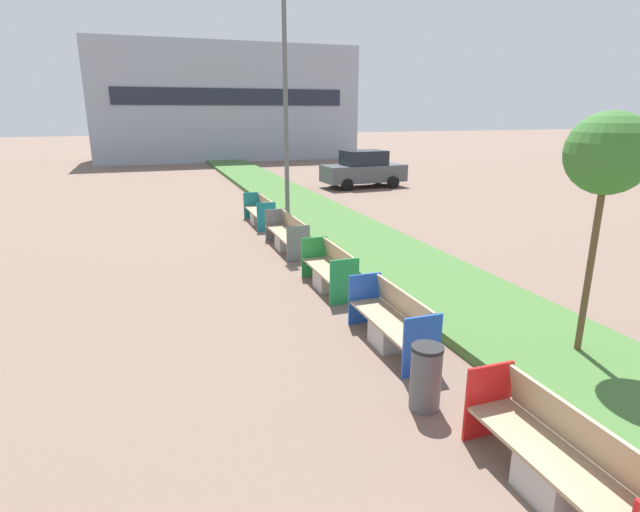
{
  "coord_description": "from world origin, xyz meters",
  "views": [
    {
      "loc": [
        -2.66,
        0.49,
        3.74
      ],
      "look_at": [
        0.9,
        10.73,
        0.6
      ],
      "focal_mm": 28.0,
      "sensor_mm": 36.0,
      "label": 1
    }
  ],
  "objects_px": {
    "parked_car_distant": "(363,169)",
    "bench_teal_frame": "(260,213)",
    "litter_bin": "(426,377)",
    "bench_green_frame": "(330,273)",
    "bench_red_frame": "(557,465)",
    "street_lamp_post": "(285,93)",
    "bench_blue_frame": "(392,325)",
    "bench_grey_frame": "(287,236)",
    "sapling_tree_near": "(608,155)"
  },
  "relations": [
    {
      "from": "sapling_tree_near",
      "to": "parked_car_distant",
      "type": "bearing_deg",
      "value": 76.33
    },
    {
      "from": "bench_grey_frame",
      "to": "sapling_tree_near",
      "type": "distance_m",
      "value": 8.64
    },
    {
      "from": "litter_bin",
      "to": "parked_car_distant",
      "type": "distance_m",
      "value": 19.98
    },
    {
      "from": "litter_bin",
      "to": "street_lamp_post",
      "type": "relative_size",
      "value": 0.11
    },
    {
      "from": "bench_blue_frame",
      "to": "sapling_tree_near",
      "type": "bearing_deg",
      "value": -28.79
    },
    {
      "from": "bench_grey_frame",
      "to": "bench_teal_frame",
      "type": "height_order",
      "value": "same"
    },
    {
      "from": "street_lamp_post",
      "to": "parked_car_distant",
      "type": "xyz_separation_m",
      "value": [
        6.34,
        8.25,
        -3.37
      ]
    },
    {
      "from": "bench_red_frame",
      "to": "bench_grey_frame",
      "type": "bearing_deg",
      "value": 89.98
    },
    {
      "from": "street_lamp_post",
      "to": "parked_car_distant",
      "type": "bearing_deg",
      "value": 52.49
    },
    {
      "from": "bench_grey_frame",
      "to": "litter_bin",
      "type": "relative_size",
      "value": 2.77
    },
    {
      "from": "bench_red_frame",
      "to": "bench_green_frame",
      "type": "xyz_separation_m",
      "value": [
        -0.0,
        6.53,
        -0.01
      ]
    },
    {
      "from": "bench_red_frame",
      "to": "bench_teal_frame",
      "type": "xyz_separation_m",
      "value": [
        0.0,
        13.47,
        0.0
      ]
    },
    {
      "from": "street_lamp_post",
      "to": "sapling_tree_near",
      "type": "height_order",
      "value": "street_lamp_post"
    },
    {
      "from": "bench_grey_frame",
      "to": "parked_car_distant",
      "type": "distance_m",
      "value": 12.51
    },
    {
      "from": "litter_bin",
      "to": "bench_teal_frame",
      "type": "bearing_deg",
      "value": 87.91
    },
    {
      "from": "bench_blue_frame",
      "to": "parked_car_distant",
      "type": "distance_m",
      "value": 18.18
    },
    {
      "from": "bench_green_frame",
      "to": "sapling_tree_near",
      "type": "relative_size",
      "value": 0.51
    },
    {
      "from": "bench_green_frame",
      "to": "bench_grey_frame",
      "type": "bearing_deg",
      "value": 89.9
    },
    {
      "from": "bench_green_frame",
      "to": "bench_teal_frame",
      "type": "bearing_deg",
      "value": 89.96
    },
    {
      "from": "litter_bin",
      "to": "bench_grey_frame",
      "type": "bearing_deg",
      "value": 87.01
    },
    {
      "from": "bench_teal_frame",
      "to": "bench_red_frame",
      "type": "bearing_deg",
      "value": -90.01
    },
    {
      "from": "litter_bin",
      "to": "sapling_tree_near",
      "type": "height_order",
      "value": "sapling_tree_near"
    },
    {
      "from": "bench_red_frame",
      "to": "litter_bin",
      "type": "xyz_separation_m",
      "value": [
        -0.42,
        1.81,
        0.07
      ]
    },
    {
      "from": "street_lamp_post",
      "to": "bench_red_frame",
      "type": "bearing_deg",
      "value": -92.89
    },
    {
      "from": "bench_blue_frame",
      "to": "sapling_tree_near",
      "type": "distance_m",
      "value": 4.01
    },
    {
      "from": "bench_blue_frame",
      "to": "bench_green_frame",
      "type": "distance_m",
      "value": 2.95
    },
    {
      "from": "bench_blue_frame",
      "to": "litter_bin",
      "type": "relative_size",
      "value": 2.35
    },
    {
      "from": "bench_green_frame",
      "to": "street_lamp_post",
      "type": "xyz_separation_m",
      "value": [
        0.61,
        5.58,
        3.92
      ]
    },
    {
      "from": "bench_teal_frame",
      "to": "sapling_tree_near",
      "type": "xyz_separation_m",
      "value": [
        2.52,
        -11.28,
        2.78
      ]
    },
    {
      "from": "bench_red_frame",
      "to": "parked_car_distant",
      "type": "distance_m",
      "value": 21.53
    },
    {
      "from": "parked_car_distant",
      "to": "bench_teal_frame",
      "type": "bearing_deg",
      "value": -138.08
    },
    {
      "from": "bench_teal_frame",
      "to": "sapling_tree_near",
      "type": "height_order",
      "value": "sapling_tree_near"
    },
    {
      "from": "bench_red_frame",
      "to": "bench_grey_frame",
      "type": "relative_size",
      "value": 0.88
    },
    {
      "from": "bench_red_frame",
      "to": "bench_blue_frame",
      "type": "bearing_deg",
      "value": 90.01
    },
    {
      "from": "bench_blue_frame",
      "to": "parked_car_distant",
      "type": "relative_size",
      "value": 0.48
    },
    {
      "from": "street_lamp_post",
      "to": "bench_grey_frame",
      "type": "bearing_deg",
      "value": -105.87
    },
    {
      "from": "bench_green_frame",
      "to": "street_lamp_post",
      "type": "height_order",
      "value": "street_lamp_post"
    },
    {
      "from": "litter_bin",
      "to": "bench_blue_frame",
      "type": "bearing_deg",
      "value": 76.6
    },
    {
      "from": "bench_red_frame",
      "to": "bench_green_frame",
      "type": "distance_m",
      "value": 6.53
    },
    {
      "from": "bench_blue_frame",
      "to": "street_lamp_post",
      "type": "xyz_separation_m",
      "value": [
        0.61,
        8.54,
        3.92
      ]
    },
    {
      "from": "bench_teal_frame",
      "to": "bench_grey_frame",
      "type": "bearing_deg",
      "value": -89.97
    },
    {
      "from": "bench_green_frame",
      "to": "sapling_tree_near",
      "type": "height_order",
      "value": "sapling_tree_near"
    },
    {
      "from": "litter_bin",
      "to": "sapling_tree_near",
      "type": "relative_size",
      "value": 0.23
    },
    {
      "from": "litter_bin",
      "to": "sapling_tree_near",
      "type": "bearing_deg",
      "value": 7.43
    },
    {
      "from": "bench_teal_frame",
      "to": "parked_car_distant",
      "type": "relative_size",
      "value": 0.53
    },
    {
      "from": "bench_red_frame",
      "to": "litter_bin",
      "type": "relative_size",
      "value": 2.42
    },
    {
      "from": "parked_car_distant",
      "to": "street_lamp_post",
      "type": "bearing_deg",
      "value": -130.4
    },
    {
      "from": "bench_grey_frame",
      "to": "bench_teal_frame",
      "type": "distance_m",
      "value": 3.49
    },
    {
      "from": "bench_teal_frame",
      "to": "street_lamp_post",
      "type": "relative_size",
      "value": 0.29
    },
    {
      "from": "bench_teal_frame",
      "to": "street_lamp_post",
      "type": "xyz_separation_m",
      "value": [
        0.61,
        -1.35,
        3.91
      ]
    }
  ]
}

